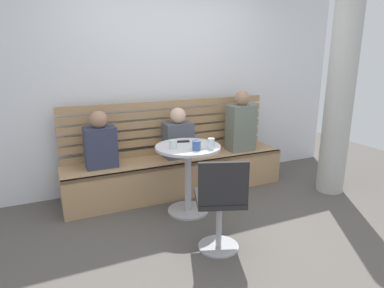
% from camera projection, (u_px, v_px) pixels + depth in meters
% --- Properties ---
extents(ground, '(8.00, 8.00, 0.00)m').
position_uv_depth(ground, '(227.00, 238.00, 3.12)').
color(ground, '#514C47').
extents(back_wall, '(5.20, 0.10, 2.90)m').
position_uv_depth(back_wall, '(163.00, 71.00, 4.18)').
color(back_wall, silver).
rests_on(back_wall, ground).
extents(concrete_pillar, '(0.32, 0.32, 2.80)m').
position_uv_depth(concrete_pillar, '(342.00, 77.00, 3.85)').
color(concrete_pillar, '#B2B2AD').
rests_on(concrete_pillar, ground).
extents(booth_bench, '(2.70, 0.52, 0.44)m').
position_uv_depth(booth_bench, '(178.00, 175.00, 4.11)').
color(booth_bench, tan).
rests_on(booth_bench, ground).
extents(booth_backrest, '(2.65, 0.04, 0.67)m').
position_uv_depth(booth_backrest, '(170.00, 127.00, 4.18)').
color(booth_backrest, '#A68157').
rests_on(booth_backrest, booth_bench).
extents(cafe_table, '(0.68, 0.68, 0.74)m').
position_uv_depth(cafe_table, '(188.00, 166.00, 3.51)').
color(cafe_table, '#ADADB2').
rests_on(cafe_table, ground).
extents(white_chair, '(0.51, 0.51, 0.85)m').
position_uv_depth(white_chair, '(221.00, 202.00, 2.79)').
color(white_chair, '#ADADB2').
rests_on(white_chair, ground).
extents(person_adult, '(0.34, 0.22, 0.77)m').
position_uv_depth(person_adult, '(241.00, 124.00, 4.28)').
color(person_adult, slate).
rests_on(person_adult, booth_bench).
extents(person_child_left, '(0.34, 0.22, 0.63)m').
position_uv_depth(person_child_left, '(100.00, 143.00, 3.66)').
color(person_child_left, '#333851').
rests_on(person_child_left, booth_bench).
extents(person_child_middle, '(0.34, 0.22, 0.61)m').
position_uv_depth(person_child_middle, '(178.00, 136.00, 4.01)').
color(person_child_middle, '#4C515B').
rests_on(person_child_middle, booth_bench).
extents(cup_glass_short, '(0.08, 0.08, 0.08)m').
position_uv_depth(cup_glass_short, '(173.00, 144.00, 3.35)').
color(cup_glass_short, silver).
rests_on(cup_glass_short, cafe_table).
extents(cup_mug_blue, '(0.08, 0.08, 0.09)m').
position_uv_depth(cup_mug_blue, '(196.00, 145.00, 3.29)').
color(cup_mug_blue, '#3D5B9E').
rests_on(cup_mug_blue, cafe_table).
extents(cup_water_clear, '(0.07, 0.07, 0.11)m').
position_uv_depth(cup_water_clear, '(211.00, 144.00, 3.32)').
color(cup_water_clear, white).
rests_on(cup_water_clear, cafe_table).
extents(phone_on_table, '(0.15, 0.10, 0.01)m').
position_uv_depth(phone_on_table, '(183.00, 141.00, 3.61)').
color(phone_on_table, black).
rests_on(phone_on_table, cafe_table).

